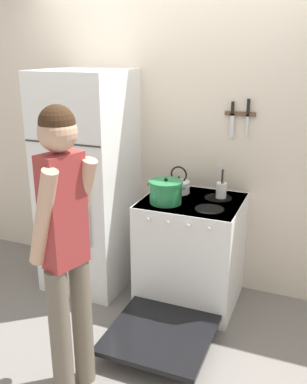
# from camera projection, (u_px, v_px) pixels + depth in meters

# --- Properties ---
(ground_plane) EXTENTS (14.00, 14.00, 0.00)m
(ground_plane) POSITION_uv_depth(u_px,v_px,m) (170.00, 273.00, 4.01)
(ground_plane) COLOR slate
(wall_back) EXTENTS (10.00, 0.06, 2.55)m
(wall_back) POSITION_uv_depth(u_px,v_px,m) (173.00, 138.00, 3.63)
(wall_back) COLOR beige
(wall_back) RESTS_ON ground_plane
(refrigerator) EXTENTS (0.67, 0.73, 1.85)m
(refrigerator) POSITION_uv_depth(u_px,v_px,m) (89.00, 182.00, 3.63)
(refrigerator) COLOR white
(refrigerator) RESTS_ON ground_plane
(stove_range) EXTENTS (0.77, 1.37, 0.88)m
(stove_range) POSITION_uv_depth(u_px,v_px,m) (189.00, 253.00, 3.44)
(stove_range) COLOR white
(stove_range) RESTS_ON ground_plane
(dutch_oven_pot) EXTENTS (0.30, 0.26, 0.20)m
(dutch_oven_pot) POSITION_uv_depth(u_px,v_px,m) (166.00, 192.00, 3.25)
(dutch_oven_pot) COLOR #237A42
(dutch_oven_pot) RESTS_ON stove_range
(tea_kettle) EXTENTS (0.23, 0.18, 0.22)m
(tea_kettle) POSITION_uv_depth(u_px,v_px,m) (179.00, 185.00, 3.48)
(tea_kettle) COLOR silver
(tea_kettle) RESTS_ON stove_range
(utensil_jar) EXTENTS (0.08, 0.09, 0.26)m
(utensil_jar) POSITION_uv_depth(u_px,v_px,m) (221.00, 189.00, 3.36)
(utensil_jar) COLOR silver
(utensil_jar) RESTS_ON stove_range
(person) EXTENTS (0.35, 0.41, 1.74)m
(person) POSITION_uv_depth(u_px,v_px,m) (65.00, 242.00, 2.36)
(person) COLOR #6B6051
(person) RESTS_ON ground_plane
(wall_knife_strip) EXTENTS (0.24, 0.03, 0.31)m
(wall_knife_strip) POSITION_uv_depth(u_px,v_px,m) (240.00, 114.00, 3.31)
(wall_knife_strip) COLOR brown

